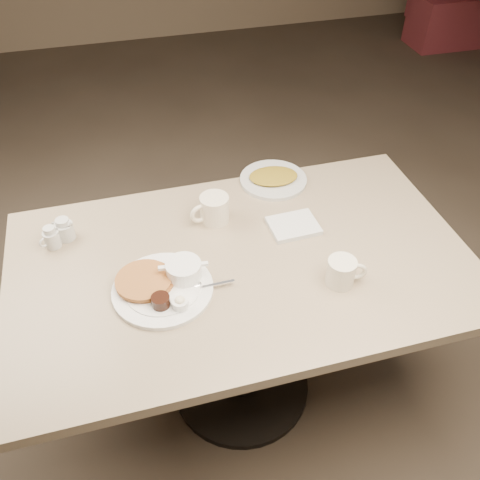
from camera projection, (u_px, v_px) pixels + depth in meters
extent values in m
cube|color=#4C3F33|center=(241.00, 387.00, 2.18)|extent=(7.00, 8.00, 0.02)
cube|color=tan|center=(242.00, 264.00, 1.69)|extent=(1.50, 0.90, 0.04)
cylinder|color=black|center=(241.00, 331.00, 1.92)|extent=(0.14, 0.14, 0.69)
cylinder|color=black|center=(241.00, 384.00, 2.17)|extent=(0.56, 0.56, 0.03)
cylinder|color=white|center=(163.00, 289.00, 1.57)|extent=(0.35, 0.35, 0.01)
cylinder|color=white|center=(163.00, 287.00, 1.56)|extent=(0.26, 0.26, 0.00)
cylinder|color=#B46D31|center=(146.00, 281.00, 1.57)|extent=(0.20, 0.20, 0.01)
cylinder|color=#B46D31|center=(143.00, 280.00, 1.56)|extent=(0.19, 0.19, 0.01)
cylinder|color=white|center=(184.00, 270.00, 1.58)|extent=(0.12, 0.12, 0.05)
cube|color=white|center=(162.00, 268.00, 1.56)|extent=(0.03, 0.02, 0.01)
cube|color=white|center=(204.00, 264.00, 1.57)|extent=(0.03, 0.02, 0.01)
ellipsoid|color=white|center=(179.00, 266.00, 1.57)|extent=(0.05, 0.05, 0.03)
ellipsoid|color=white|center=(189.00, 268.00, 1.57)|extent=(0.05, 0.05, 0.02)
cylinder|color=black|center=(161.00, 301.00, 1.50)|extent=(0.06, 0.06, 0.04)
cylinder|color=white|center=(180.00, 303.00, 1.50)|extent=(0.06, 0.06, 0.03)
ellipsoid|color=#FFEFC4|center=(180.00, 300.00, 1.49)|extent=(0.03, 0.03, 0.02)
cube|color=white|center=(215.00, 284.00, 1.57)|extent=(0.12, 0.01, 0.00)
ellipsoid|color=white|center=(195.00, 284.00, 1.57)|extent=(0.04, 0.03, 0.01)
cylinder|color=white|center=(341.00, 272.00, 1.57)|extent=(0.11, 0.11, 0.09)
cylinder|color=#2B2721|center=(343.00, 263.00, 1.54)|extent=(0.09, 0.09, 0.01)
torus|color=white|center=(357.00, 272.00, 1.57)|extent=(0.06, 0.03, 0.06)
cube|color=silver|center=(293.00, 226.00, 1.79)|extent=(0.17, 0.14, 0.02)
cylinder|color=white|center=(215.00, 209.00, 1.79)|extent=(0.12, 0.12, 0.10)
torus|color=white|center=(200.00, 214.00, 1.77)|extent=(0.08, 0.03, 0.07)
cylinder|color=silver|center=(52.00, 239.00, 1.70)|extent=(0.06, 0.06, 0.06)
cylinder|color=silver|center=(49.00, 230.00, 1.68)|extent=(0.05, 0.05, 0.02)
cone|color=silver|center=(55.00, 228.00, 1.69)|extent=(0.02, 0.03, 0.02)
torus|color=silver|center=(44.00, 242.00, 1.68)|extent=(0.04, 0.03, 0.04)
cylinder|color=silver|center=(65.00, 231.00, 1.73)|extent=(0.07, 0.07, 0.06)
cylinder|color=silver|center=(62.00, 222.00, 1.71)|extent=(0.05, 0.05, 0.02)
cone|color=silver|center=(68.00, 225.00, 1.70)|extent=(0.03, 0.03, 0.02)
torus|color=silver|center=(57.00, 227.00, 1.74)|extent=(0.04, 0.04, 0.04)
cylinder|color=beige|center=(273.00, 180.00, 1.99)|extent=(0.29, 0.29, 0.01)
ellipsoid|color=olive|center=(273.00, 176.00, 1.98)|extent=(0.20, 0.15, 0.02)
cube|color=maroon|center=(468.00, 18.00, 4.84)|extent=(1.08, 0.42, 0.45)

